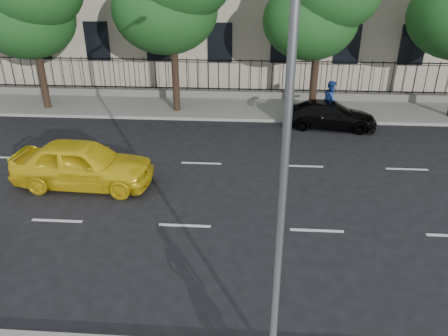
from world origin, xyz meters
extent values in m
plane|color=black|center=(0.00, 0.00, 0.00)|extent=(120.00, 120.00, 0.00)
cube|color=gray|center=(0.00, 14.00, 0.07)|extent=(60.00, 4.00, 0.15)
cube|color=slate|center=(0.00, 15.70, 0.35)|extent=(30.00, 0.50, 0.40)
cube|color=black|center=(0.00, 15.70, 0.65)|extent=(28.80, 0.05, 0.05)
cube|color=black|center=(0.00, 15.70, 2.25)|extent=(28.80, 0.05, 0.05)
cylinder|color=slate|center=(2.50, -2.30, 4.15)|extent=(0.14, 0.14, 8.00)
cylinder|color=#382619|center=(-9.00, 13.20, 1.64)|extent=(0.36, 0.36, 2.97)
ellipsoid|color=#1D5722|center=(-9.40, 13.50, 4.62)|extent=(4.75, 4.75, 3.90)
cylinder|color=#382619|center=(-2.00, 13.20, 1.81)|extent=(0.36, 0.36, 3.32)
ellipsoid|color=#1D5722|center=(-2.40, 13.50, 5.09)|extent=(5.13, 5.13, 4.21)
cylinder|color=#382619|center=(5.00, 13.20, 1.69)|extent=(0.36, 0.36, 3.08)
ellipsoid|color=#1D5722|center=(4.60, 13.50, 4.67)|extent=(4.56, 4.56, 3.74)
imported|color=yellow|center=(-3.94, 4.90, 0.84)|extent=(4.99, 2.20, 1.67)
imported|color=black|center=(5.67, 11.50, 0.63)|extent=(4.51, 2.27, 1.26)
imported|color=#1E3C93|center=(5.81, 12.53, 1.08)|extent=(0.89, 1.04, 1.85)
camera|label=1|loc=(1.97, -8.62, 7.38)|focal=35.00mm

